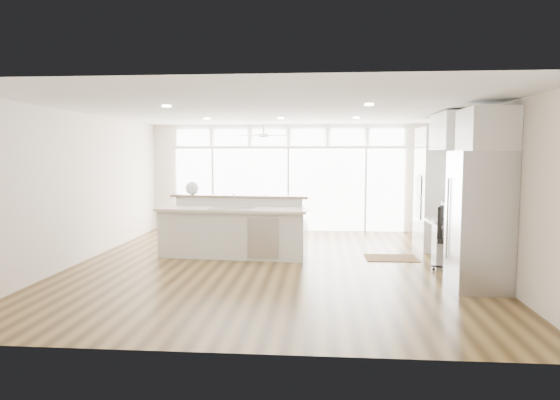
{
  "coord_description": "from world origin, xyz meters",
  "views": [
    {
      "loc": [
        0.84,
        -8.69,
        1.96
      ],
      "look_at": [
        0.06,
        0.6,
        1.09
      ],
      "focal_mm": 32.0,
      "sensor_mm": 36.0,
      "label": 1
    }
  ],
  "objects": [
    {
      "name": "oven_cabinet",
      "position": [
        3.17,
        1.8,
        1.25
      ],
      "size": [
        0.64,
        1.2,
        2.5
      ],
      "primitive_type": "cube",
      "color": "silver",
      "rests_on": "floor"
    },
    {
      "name": "ceiling_fan",
      "position": [
        -0.5,
        2.8,
        2.48
      ],
      "size": [
        1.16,
        1.16,
        0.32
      ],
      "primitive_type": "cube",
      "color": "silver",
      "rests_on": "ceiling"
    },
    {
      "name": "upper_cabinets",
      "position": [
        3.17,
        0.3,
        2.35
      ],
      "size": [
        0.64,
        1.3,
        0.64
      ],
      "primitive_type": "cube",
      "color": "silver",
      "rests_on": "wall_right"
    },
    {
      "name": "keyboard",
      "position": [
        2.88,
        0.3,
        0.77
      ],
      "size": [
        0.15,
        0.35,
        0.02
      ],
      "primitive_type": "cube",
      "rotation": [
        0.0,
        0.0,
        -0.06
      ],
      "color": "silver",
      "rests_on": "desk_nook"
    },
    {
      "name": "desk_window",
      "position": [
        3.46,
        0.3,
        1.55
      ],
      "size": [
        0.04,
        0.85,
        0.85
      ],
      "primitive_type": "cube",
      "color": "white",
      "rests_on": "wall_right"
    },
    {
      "name": "glass_wall",
      "position": [
        0.0,
        3.94,
        1.05
      ],
      "size": [
        5.8,
        0.06,
        2.08
      ],
      "primitive_type": "cube",
      "color": "white",
      "rests_on": "wall_back"
    },
    {
      "name": "fishbowl",
      "position": [
        -1.74,
        1.07,
        1.28
      ],
      "size": [
        0.31,
        0.31,
        0.27
      ],
      "primitive_type": "sphere",
      "rotation": [
        0.0,
        0.0,
        -0.21
      ],
      "color": "white",
      "rests_on": "kitchen_island"
    },
    {
      "name": "transom_row",
      "position": [
        0.0,
        3.94,
        2.38
      ],
      "size": [
        5.9,
        0.06,
        0.4
      ],
      "primitive_type": "cube",
      "color": "white",
      "rests_on": "wall_back"
    },
    {
      "name": "ceiling",
      "position": [
        0.0,
        0.0,
        2.7
      ],
      "size": [
        7.0,
        8.0,
        0.02
      ],
      "primitive_type": "cube",
      "color": "silver",
      "rests_on": "wall_back"
    },
    {
      "name": "framed_photos",
      "position": [
        3.46,
        0.92,
        1.4
      ],
      "size": [
        0.06,
        0.22,
        0.8
      ],
      "primitive_type": "cube",
      "color": "black",
      "rests_on": "wall_right"
    },
    {
      "name": "fridge_cabinet",
      "position": [
        3.17,
        -1.35,
        2.3
      ],
      "size": [
        0.64,
        0.9,
        0.6
      ],
      "primitive_type": "cube",
      "color": "silver",
      "rests_on": "wall_right"
    },
    {
      "name": "wall_right",
      "position": [
        3.5,
        0.0,
        1.35
      ],
      "size": [
        0.04,
        8.0,
        2.7
      ],
      "primitive_type": "cube",
      "color": "silver",
      "rests_on": "floor"
    },
    {
      "name": "wall_left",
      "position": [
        -3.5,
        0.0,
        1.35
      ],
      "size": [
        0.04,
        8.0,
        2.7
      ],
      "primitive_type": "cube",
      "color": "silver",
      "rests_on": "floor"
    },
    {
      "name": "floor",
      "position": [
        0.0,
        0.0,
        -0.01
      ],
      "size": [
        7.0,
        8.0,
        0.02
      ],
      "primitive_type": "cube",
      "color": "#422E14",
      "rests_on": "ground"
    },
    {
      "name": "rug",
      "position": [
        2.16,
        0.69,
        0.01
      ],
      "size": [
        0.98,
        0.71,
        0.01
      ],
      "primitive_type": "cube",
      "rotation": [
        0.0,
        0.0,
        0.02
      ],
      "color": "#382312",
      "rests_on": "floor"
    },
    {
      "name": "recessed_lights",
      "position": [
        0.0,
        0.2,
        2.68
      ],
      "size": [
        3.4,
        3.0,
        0.02
      ],
      "primitive_type": "cube",
      "color": "white",
      "rests_on": "ceiling"
    },
    {
      "name": "potted_plant",
      "position": [
        3.17,
        1.8,
        2.63
      ],
      "size": [
        0.3,
        0.33,
        0.26
      ],
      "primitive_type": "imported",
      "rotation": [
        0.0,
        0.0,
        0.0
      ],
      "color": "#355E28",
      "rests_on": "oven_cabinet"
    },
    {
      "name": "desk_nook",
      "position": [
        3.13,
        0.3,
        0.38
      ],
      "size": [
        0.72,
        1.3,
        0.76
      ],
      "primitive_type": "cube",
      "color": "silver",
      "rests_on": "floor"
    },
    {
      "name": "kitchen_island",
      "position": [
        -0.82,
        0.6,
        0.57
      ],
      "size": [
        2.96,
        1.32,
        1.14
      ],
      "primitive_type": "cube",
      "rotation": [
        0.0,
        0.0,
        -0.08
      ],
      "color": "silver",
      "rests_on": "floor"
    },
    {
      "name": "office_chair",
      "position": [
        3.01,
        -0.36,
        0.54
      ],
      "size": [
        0.71,
        0.69,
        1.08
      ],
      "primitive_type": "cube",
      "rotation": [
        0.0,
        0.0,
        -0.36
      ],
      "color": "black",
      "rests_on": "floor"
    },
    {
      "name": "refrigerator",
      "position": [
        3.11,
        -1.35,
        1.0
      ],
      "size": [
        0.76,
        0.9,
        2.0
      ],
      "primitive_type": "cube",
      "color": "#ACADB1",
      "rests_on": "floor"
    },
    {
      "name": "monitor",
      "position": [
        3.05,
        0.3,
        0.95
      ],
      "size": [
        0.13,
        0.47,
        0.39
      ],
      "primitive_type": "cube",
      "rotation": [
        0.0,
        0.0,
        0.11
      ],
      "color": "black",
      "rests_on": "desk_nook"
    },
    {
      "name": "wall_front",
      "position": [
        0.0,
        -4.0,
        1.35
      ],
      "size": [
        7.0,
        0.04,
        2.7
      ],
      "primitive_type": "cube",
      "color": "silver",
      "rests_on": "floor"
    },
    {
      "name": "wall_back",
      "position": [
        0.0,
        4.0,
        1.35
      ],
      "size": [
        7.0,
        0.04,
        2.7
      ],
      "primitive_type": "cube",
      "color": "silver",
      "rests_on": "floor"
    }
  ]
}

